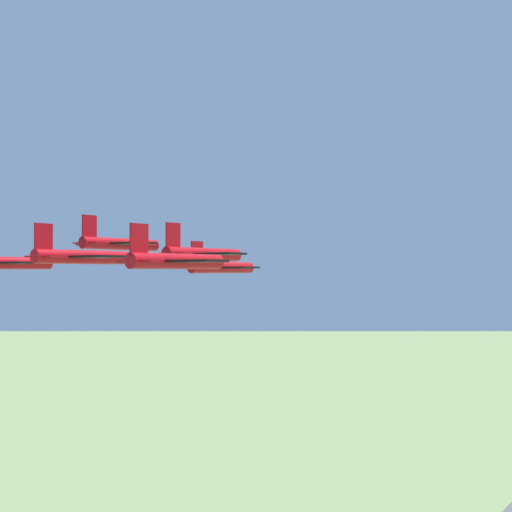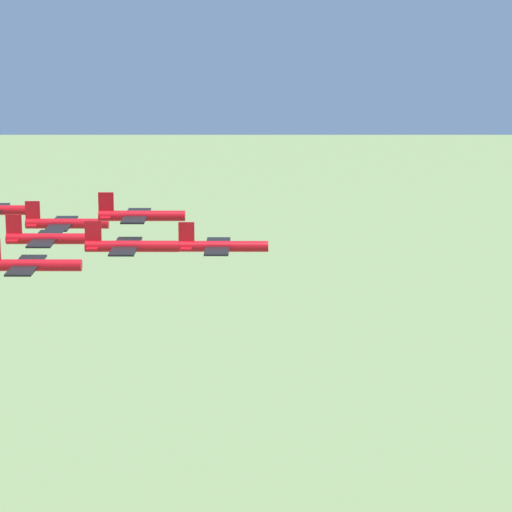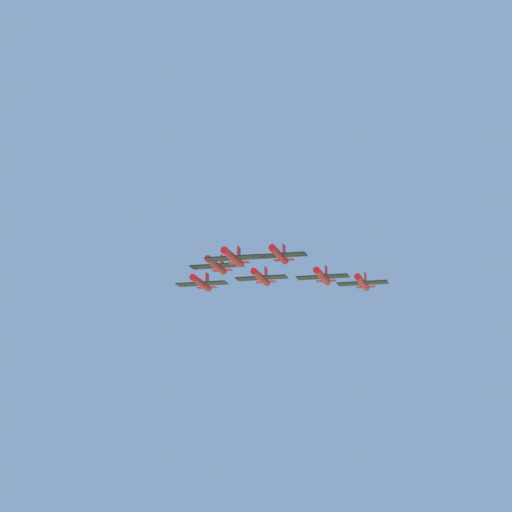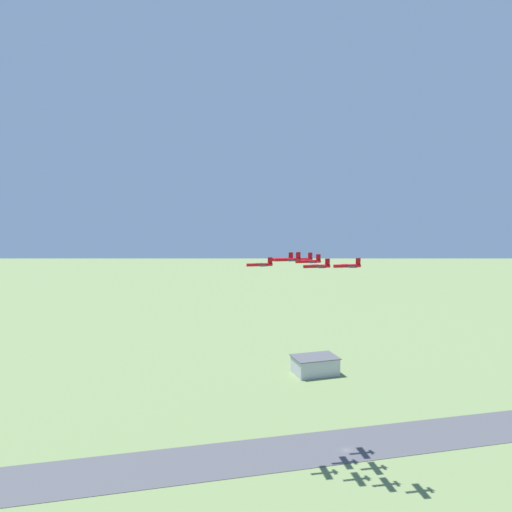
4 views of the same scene
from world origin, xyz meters
name	(u,v)px [view 3 (image 3 of 4)]	position (x,y,z in m)	size (l,w,h in m)	color
jet_0	(233,257)	(-38.82, 7.08, 85.66)	(11.26, 10.71, 3.76)	#B20C14
jet_1	(279,255)	(-28.94, -0.48, 88.35)	(11.26, 10.71, 3.76)	#B20C14
jet_2	(216,265)	(-27.42, 12.04, 86.99)	(11.26, 10.71, 3.76)	#B20C14
jet_3	(322,276)	(-19.07, -8.04, 86.11)	(11.26, 10.71, 3.76)	#B20C14
jet_4	(261,277)	(-17.54, 4.48, 86.62)	(11.26, 10.71, 3.76)	#B20C14
jet_5	(201,283)	(-16.01, 17.00, 86.10)	(11.26, 10.71, 3.76)	#B20C14
jet_6	(362,282)	(-9.19, -15.60, 86.82)	(11.26, 10.71, 3.76)	#B20C14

